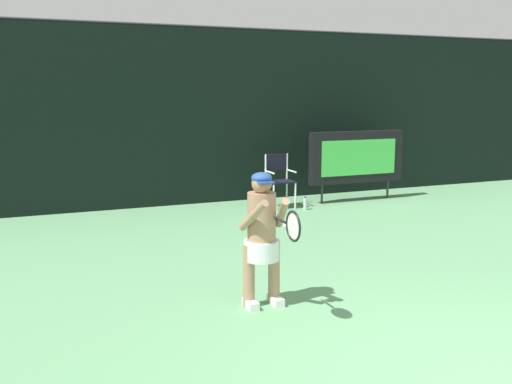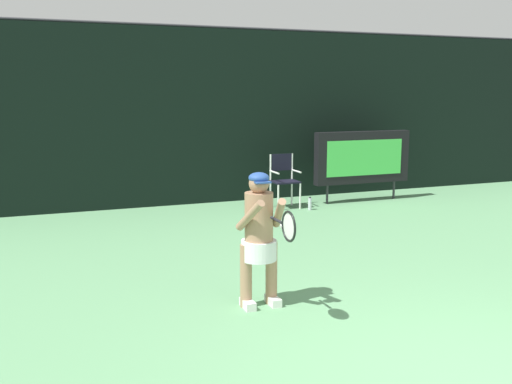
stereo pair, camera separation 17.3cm
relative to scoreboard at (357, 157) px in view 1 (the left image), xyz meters
The scene contains 6 objects.
backdrop_screen 3.51m from the scoreboard, 162.07° to the left, with size 18.00×0.12×3.66m.
scoreboard is the anchor object (origin of this frame).
umpire_chair 1.86m from the scoreboard, behind, with size 0.52×0.44×1.08m.
water_bottle 1.73m from the scoreboard, 162.44° to the right, with size 0.07×0.07×0.27m.
tennis_player 6.58m from the scoreboard, 130.91° to the right, with size 0.52×0.59×1.49m.
tennis_racket 7.06m from the scoreboard, 127.18° to the right, with size 0.03×0.60×0.31m.
Camera 1 is at (-3.48, -3.18, 2.34)m, focal length 40.88 mm.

